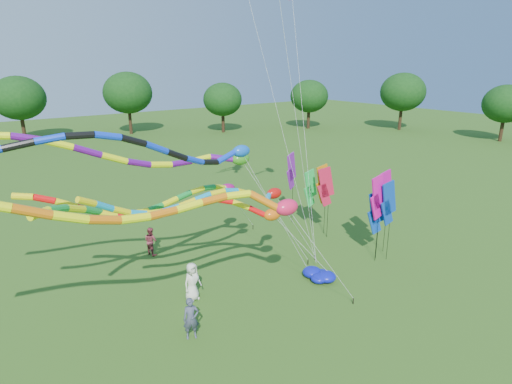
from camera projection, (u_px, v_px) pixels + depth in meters
ground at (340, 319)px, 18.24m from camera, size 160.00×160.00×0.00m
tree_ring at (370, 208)px, 15.52m from camera, size 116.39×117.06×9.58m
tube_kite_red at (190, 209)px, 18.41m from camera, size 12.63×4.18×6.44m
tube_kite_orange at (150, 207)px, 13.83m from camera, size 16.92×2.90×8.22m
tube_kite_purple at (122, 154)px, 16.78m from camera, size 17.18×2.88×8.99m
tube_kite_blue at (138, 151)px, 14.59m from camera, size 15.78×1.14×9.20m
tube_kite_cyan at (221, 199)px, 17.72m from camera, size 12.17×1.55×6.79m
tube_kite_green at (178, 197)px, 20.66m from camera, size 13.43×6.15×6.46m
banner_pole_orange at (323, 184)px, 26.29m from camera, size 1.16×0.19×4.59m
banner_pole_violet at (291, 171)px, 28.03m from camera, size 1.12×0.46×4.92m
banner_pole_blue_b at (388, 203)px, 22.71m from camera, size 1.16×0.19×4.59m
banner_pole_red at (326, 187)px, 25.82m from camera, size 1.12×0.47×4.55m
banner_pole_blue_a at (376, 213)px, 23.03m from camera, size 1.15×0.34×4.01m
banner_pole_magenta_b at (386, 192)px, 23.59m from camera, size 1.16×0.10×4.92m
banner_pole_green at (310, 188)px, 27.17m from camera, size 1.16×0.15×4.08m
banner_pole_magenta_a at (377, 198)px, 22.42m from camera, size 1.16×0.09×4.96m
blue_nylon_heap at (315, 276)px, 21.50m from camera, size 1.78×1.68×0.54m
person_a at (192, 282)px, 19.53m from camera, size 0.98×0.73×1.82m
person_b at (191, 319)px, 16.81m from camera, size 0.74×0.61×1.73m
person_c at (151, 241)px, 24.21m from camera, size 0.83×0.94×1.63m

